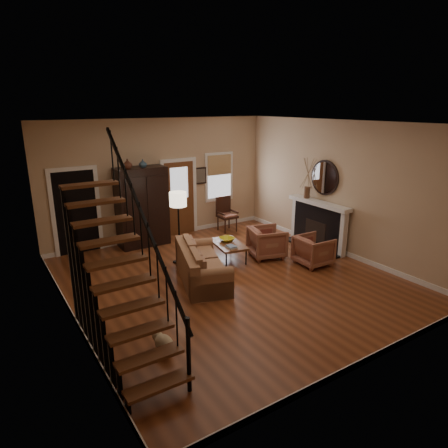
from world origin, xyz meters
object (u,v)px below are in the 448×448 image
armoire (142,207)px  floor_lamp (179,228)px  sofa (202,265)px  coffee_table (228,251)px  side_chair (227,214)px  armchair_left (314,250)px  armchair_right (267,242)px

armoire → floor_lamp: 1.71m
sofa → coffee_table: size_ratio=1.83×
sofa → side_chair: side_chair is taller
sofa → floor_lamp: size_ratio=1.15×
sofa → side_chair: 3.56m
armoire → side_chair: 2.61m
sofa → armchair_left: (2.66, -0.62, -0.02)m
armchair_left → side_chair: size_ratio=0.75×
coffee_table → armoire: bearing=122.3°
coffee_table → armchair_right: (0.90, -0.37, 0.17)m
sofa → armchair_left: bearing=4.9°
armchair_right → sofa: bearing=116.6°
armchair_left → sofa: bearing=79.5°
floor_lamp → side_chair: (2.32, 1.48, -0.36)m
coffee_table → armchair_left: size_ratio=1.42×
armoire → armchair_right: bearing=-48.0°
armoire → floor_lamp: armoire is taller
coffee_table → floor_lamp: floor_lamp is taller
armoire → floor_lamp: size_ratio=1.21×
armchair_left → armchair_right: armchair_right is taller
armoire → armchair_right: (2.23, -2.48, -0.67)m
coffee_table → floor_lamp: 1.36m
armchair_right → armchair_left: bearing=-131.8°
coffee_table → side_chair: 2.29m
armoire → side_chair: size_ratio=2.06×
coffee_table → side_chair: (1.21, 1.92, 0.30)m
coffee_table → armchair_right: size_ratio=1.31×
armchair_left → floor_lamp: 3.21m
sofa → armchair_left: size_ratio=2.59×
sofa → side_chair: size_ratio=1.95×
armchair_right → floor_lamp: 2.21m
sofa → armchair_right: 2.08m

